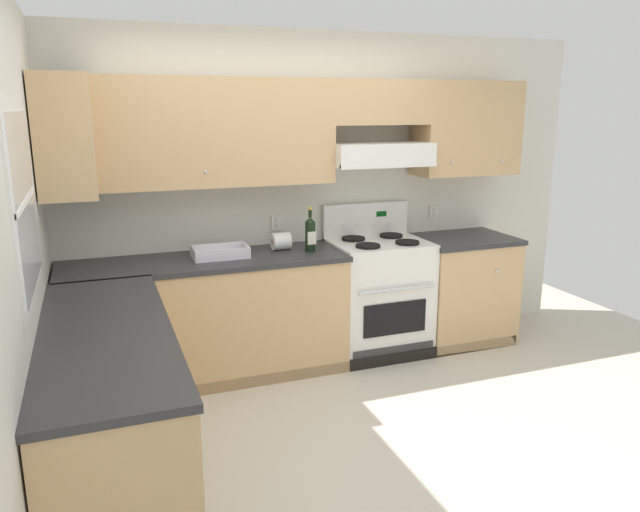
# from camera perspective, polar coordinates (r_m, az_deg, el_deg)

# --- Properties ---
(ground_plane) EXTENTS (7.04, 7.04, 0.00)m
(ground_plane) POSITION_cam_1_polar(r_m,az_deg,el_deg) (3.84, 1.57, -17.26)
(ground_plane) COLOR beige
(wall_back) EXTENTS (4.68, 0.57, 2.55)m
(wall_back) POSITION_cam_1_polar(r_m,az_deg,el_deg) (4.89, -0.72, 7.89)
(wall_back) COLOR silver
(wall_back) RESTS_ON ground_plane
(wall_left) EXTENTS (0.47, 4.00, 2.55)m
(wall_left) POSITION_cam_1_polar(r_m,az_deg,el_deg) (3.35, -25.98, 1.38)
(wall_left) COLOR silver
(wall_left) RESTS_ON ground_plane
(counter_back_run) EXTENTS (3.60, 0.65, 0.91)m
(counter_back_run) POSITION_cam_1_polar(r_m,az_deg,el_deg) (4.75, -3.00, -5.04)
(counter_back_run) COLOR tan
(counter_back_run) RESTS_ON ground_plane
(counter_left_run) EXTENTS (0.63, 1.91, 0.91)m
(counter_left_run) POSITION_cam_1_polar(r_m,az_deg,el_deg) (3.41, -18.71, -13.71)
(counter_left_run) COLOR tan
(counter_left_run) RESTS_ON ground_plane
(stove) EXTENTS (0.76, 0.62, 1.20)m
(stove) POSITION_cam_1_polar(r_m,az_deg,el_deg) (5.03, 5.46, -3.68)
(stove) COLOR white
(stove) RESTS_ON ground_plane
(wine_bottle) EXTENTS (0.08, 0.08, 0.34)m
(wine_bottle) POSITION_cam_1_polar(r_m,az_deg,el_deg) (4.62, -0.92, 2.13)
(wine_bottle) COLOR black
(wine_bottle) RESTS_ON counter_back_run
(bowl) EXTENTS (0.40, 0.24, 0.08)m
(bowl) POSITION_cam_1_polar(r_m,az_deg,el_deg) (4.51, -9.26, 0.22)
(bowl) COLOR silver
(bowl) RESTS_ON counter_back_run
(paper_towel_roll) EXTENTS (0.14, 0.13, 0.13)m
(paper_towel_roll) POSITION_cam_1_polar(r_m,az_deg,el_deg) (4.69, -3.65, 1.38)
(paper_towel_roll) COLOR white
(paper_towel_roll) RESTS_ON counter_back_run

